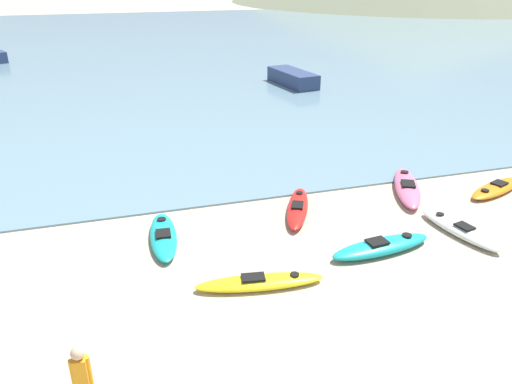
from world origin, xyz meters
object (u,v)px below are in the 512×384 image
at_px(kayak_on_sand_4, 496,188).
at_px(kayak_on_sand_6, 260,282).
at_px(kayak_on_sand_8, 381,246).
at_px(kayak_on_sand_7, 460,229).
at_px(person_near_foreground, 83,381).
at_px(kayak_on_sand_3, 298,208).
at_px(moored_boat_1, 293,78).
at_px(kayak_on_sand_0, 163,236).
at_px(kayak_on_sand_2, 407,187).

height_order(kayak_on_sand_4, kayak_on_sand_6, kayak_on_sand_6).
relative_size(kayak_on_sand_4, kayak_on_sand_8, 0.94).
relative_size(kayak_on_sand_7, person_near_foreground, 1.75).
bearing_deg(kayak_on_sand_4, kayak_on_sand_3, 176.19).
relative_size(kayak_on_sand_4, kayak_on_sand_6, 0.91).
height_order(kayak_on_sand_7, moored_boat_1, moored_boat_1).
xyz_separation_m(kayak_on_sand_7, kayak_on_sand_8, (-2.51, -0.21, 0.01)).
bearing_deg(kayak_on_sand_0, kayak_on_sand_6, -56.11).
xyz_separation_m(kayak_on_sand_3, person_near_foreground, (-5.87, -6.06, 0.74)).
relative_size(kayak_on_sand_3, kayak_on_sand_8, 0.96).
height_order(kayak_on_sand_0, kayak_on_sand_7, kayak_on_sand_7).
distance_m(kayak_on_sand_7, kayak_on_sand_8, 2.52).
distance_m(kayak_on_sand_0, kayak_on_sand_3, 4.06).
xyz_separation_m(kayak_on_sand_3, kayak_on_sand_8, (1.24, -2.71, 0.01)).
height_order(kayak_on_sand_8, moored_boat_1, moored_boat_1).
bearing_deg(kayak_on_sand_6, kayak_on_sand_0, 123.89).
bearing_deg(moored_boat_1, kayak_on_sand_2, -96.99).
height_order(kayak_on_sand_6, person_near_foreground, person_near_foreground).
height_order(kayak_on_sand_3, kayak_on_sand_4, kayak_on_sand_3).
bearing_deg(kayak_on_sand_6, moored_boat_1, 67.54).
bearing_deg(kayak_on_sand_2, kayak_on_sand_0, -173.55).
height_order(kayak_on_sand_2, kayak_on_sand_7, kayak_on_sand_2).
distance_m(kayak_on_sand_7, moored_boat_1, 18.69).
bearing_deg(kayak_on_sand_3, person_near_foreground, -134.07).
xyz_separation_m(kayak_on_sand_0, kayak_on_sand_3, (4.02, 0.55, 0.01)).
relative_size(kayak_on_sand_3, kayak_on_sand_7, 1.03).
bearing_deg(kayak_on_sand_7, kayak_on_sand_6, -172.46).
bearing_deg(kayak_on_sand_7, kayak_on_sand_8, -175.26).
relative_size(kayak_on_sand_2, kayak_on_sand_7, 1.19).
bearing_deg(kayak_on_sand_7, person_near_foreground, -159.69).
bearing_deg(kayak_on_sand_0, kayak_on_sand_3, 7.77).
xyz_separation_m(kayak_on_sand_2, kayak_on_sand_4, (2.81, -0.79, -0.05)).
height_order(kayak_on_sand_0, person_near_foreground, person_near_foreground).
relative_size(kayak_on_sand_6, moored_boat_1, 0.72).
bearing_deg(kayak_on_sand_3, kayak_on_sand_8, -65.47).
xyz_separation_m(kayak_on_sand_8, moored_boat_1, (4.58, 18.78, 0.33)).
distance_m(kayak_on_sand_0, kayak_on_sand_2, 7.96).
height_order(kayak_on_sand_0, kayak_on_sand_6, kayak_on_sand_0).
distance_m(kayak_on_sand_0, kayak_on_sand_8, 5.68).
xyz_separation_m(kayak_on_sand_0, person_near_foreground, (-1.85, -5.51, 0.75)).
height_order(kayak_on_sand_3, moored_boat_1, moored_boat_1).
height_order(kayak_on_sand_2, kayak_on_sand_8, kayak_on_sand_2).
distance_m(kayak_on_sand_4, moored_boat_1, 16.54).
distance_m(kayak_on_sand_2, kayak_on_sand_7, 2.85).
xyz_separation_m(kayak_on_sand_0, kayak_on_sand_7, (7.77, -1.95, 0.01)).
distance_m(kayak_on_sand_2, moored_boat_1, 15.84).
bearing_deg(moored_boat_1, kayak_on_sand_3, -109.91).
bearing_deg(kayak_on_sand_3, kayak_on_sand_4, -3.81).
relative_size(kayak_on_sand_0, kayak_on_sand_8, 0.92).
bearing_deg(moored_boat_1, kayak_on_sand_4, -86.95).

